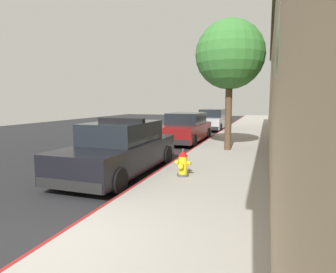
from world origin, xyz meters
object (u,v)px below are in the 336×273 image
object	(u,v)px
parked_car_silver_ahead	(186,128)
street_tree	(230,55)
parked_car_dark_far	(212,120)
police_cruiser	(121,149)
fire_hydrant	(183,163)

from	to	relation	value
parked_car_silver_ahead	street_tree	distance (m)	4.89
parked_car_dark_far	street_tree	world-z (taller)	street_tree
police_cruiser	fire_hydrant	bearing A→B (deg)	-4.71
parked_car_silver_ahead	street_tree	world-z (taller)	street_tree
street_tree	parked_car_dark_far	bearing A→B (deg)	104.09
street_tree	fire_hydrant	bearing A→B (deg)	-97.13
fire_hydrant	parked_car_dark_far	bearing A→B (deg)	97.25
fire_hydrant	street_tree	bearing A→B (deg)	82.87
parked_car_silver_ahead	street_tree	bearing A→B (deg)	-45.20
parked_car_dark_far	street_tree	bearing A→B (deg)	-75.91
police_cruiser	fire_hydrant	xyz separation A→B (m)	(1.99, -0.16, -0.26)
police_cruiser	street_tree	distance (m)	6.20
police_cruiser	fire_hydrant	distance (m)	2.01
parked_car_dark_far	fire_hydrant	size ratio (longest dim) A/B	6.37
street_tree	police_cruiser	bearing A→B (deg)	-119.44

